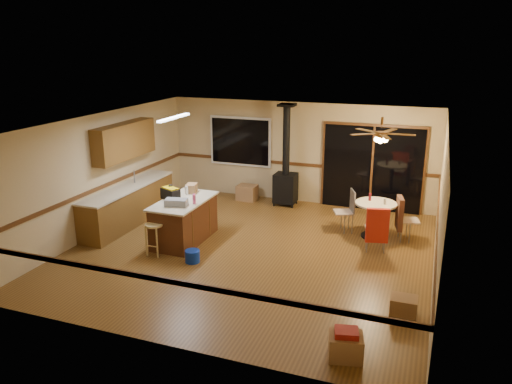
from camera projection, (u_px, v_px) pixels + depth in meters
The scene contains 35 objects.
floor at pixel (251, 250), 10.13m from camera, with size 7.00×7.00×0.00m, color brown.
ceiling at pixel (251, 123), 9.37m from camera, with size 7.00×7.00×0.00m, color silver.
wall_back at pixel (298, 153), 12.89m from camera, with size 7.00×7.00×0.00m, color tan.
wall_front at pixel (157, 259), 6.60m from camera, with size 7.00×7.00×0.00m, color tan.
wall_left at pixel (101, 173), 10.90m from camera, with size 7.00×7.00×0.00m, color tan.
wall_right at pixel (440, 209), 8.60m from camera, with size 7.00×7.00×0.00m, color tan.
chair_rail at pixel (251, 203), 9.84m from camera, with size 7.00×7.00×0.08m, color #4D2B13, non-canonical shape.
window at pixel (240, 141), 13.32m from camera, with size 1.72×0.10×1.32m, color black.
sliding_door at pixel (372, 169), 12.30m from camera, with size 2.52×0.10×2.10m, color black.
lower_cabinets at pixel (129, 206), 11.50m from camera, with size 0.60×3.00×0.86m, color brown.
countertop at pixel (128, 187), 11.37m from camera, with size 0.64×3.04×0.04m, color #C1B495.
upper_cabinets at pixel (125, 141), 11.30m from camera, with size 0.35×2.00×0.80m, color brown.
kitchen_island at pixel (184, 220), 10.49m from camera, with size 0.88×1.68×0.90m.
wood_stove at pixel (286, 178), 12.72m from camera, with size 0.55×0.50×2.52m.
ceiling_fan at pixel (381, 136), 10.17m from camera, with size 0.24×0.24×0.55m.
fluorescent_strip at pixel (174, 118), 10.24m from camera, with size 0.10×1.20×0.04m, color white.
toolbox_grey at pixel (176, 202), 10.00m from camera, with size 0.44×0.24×0.14m, color slate.
toolbox_black at pixel (170, 194), 10.38m from camera, with size 0.42×0.22×0.23m, color black.
toolbox_yellow_lid at pixel (170, 188), 10.34m from camera, with size 0.35×0.19×0.03m, color gold.
box_on_island at pixel (191, 188), 10.86m from camera, with size 0.21×0.29×0.19m, color brown.
bottle_dark at pixel (171, 191), 10.47m from camera, with size 0.08×0.08×0.29m, color black.
bottle_pink at pixel (194, 199), 10.11m from camera, with size 0.07×0.07×0.21m, color #D84C8C.
bottle_white at pixel (187, 190), 10.72m from camera, with size 0.06×0.06×0.18m, color white.
bar_stool at pixel (155, 239), 9.84m from camera, with size 0.35×0.35×0.65m, color tan.
blue_bucket at pixel (192, 256), 9.56m from camera, with size 0.28×0.28×0.24m, color #0C2DA8.
dining_table at pixel (375, 214), 10.66m from camera, with size 0.88×0.88×0.78m.
glass_red at pixel (370, 197), 10.71m from camera, with size 0.06×0.06×0.16m, color #590C14.
glass_cream at pixel (385, 201), 10.47m from camera, with size 0.05×0.05×0.12m, color beige.
chair_left at pixel (348, 206), 10.97m from camera, with size 0.53×0.53×0.51m.
chair_near at pixel (377, 225), 9.81m from camera, with size 0.52×0.55×0.70m.
chair_right at pixel (401, 213), 10.48m from camera, with size 0.54×0.51×0.70m.
box_under_window at pixel (247, 193), 13.27m from camera, with size 0.51×0.40×0.40m, color brown.
box_corner_a at pixel (346, 346), 6.65m from camera, with size 0.45×0.38×0.34m, color brown.
box_corner_b at pixel (404, 307), 7.65m from camera, with size 0.40×0.34×0.32m, color brown.
box_small_red at pixel (347, 333), 6.58m from camera, with size 0.31×0.26×0.08m, color maroon.
Camera 1 is at (3.31, -8.74, 4.07)m, focal length 35.00 mm.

